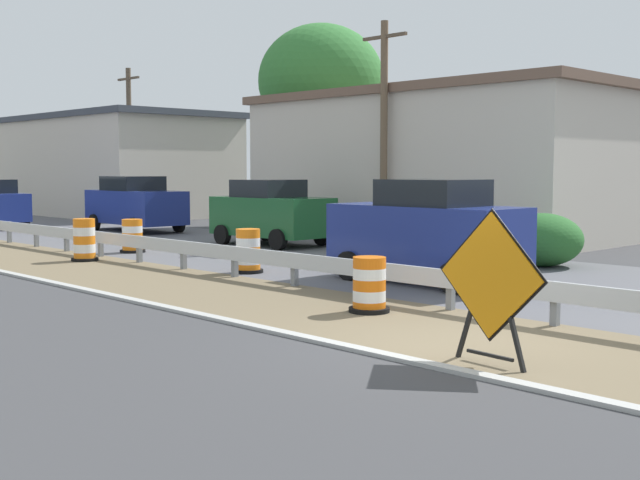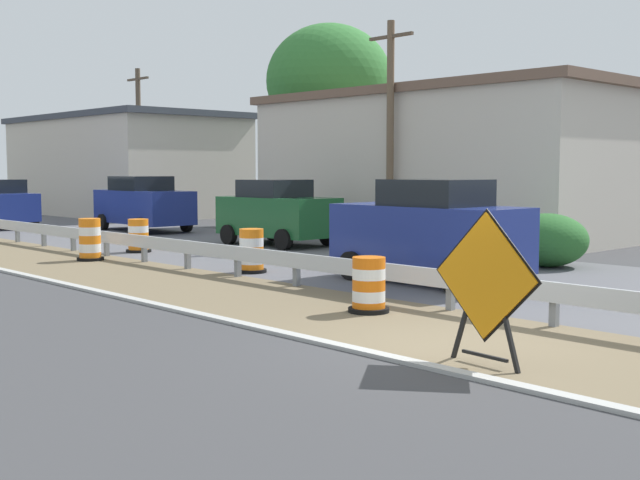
% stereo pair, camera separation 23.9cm
% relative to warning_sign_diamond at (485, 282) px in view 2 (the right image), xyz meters
% --- Properties ---
extents(ground_plane, '(160.00, 160.00, 0.00)m').
position_rel_warning_sign_diamond_xyz_m(ground_plane, '(0.68, 0.85, -1.06)').
color(ground_plane, '#3D3D3F').
extents(median_dirt_strip, '(3.57, 120.00, 0.01)m').
position_rel_warning_sign_diamond_xyz_m(median_dirt_strip, '(1.27, 0.85, -1.05)').
color(median_dirt_strip, '#706047').
rests_on(median_dirt_strip, ground).
extents(curb_near_edge, '(0.20, 120.00, 0.11)m').
position_rel_warning_sign_diamond_xyz_m(curb_near_edge, '(-0.62, 0.85, -1.05)').
color(curb_near_edge, '#ADADA8').
rests_on(curb_near_edge, ground).
extents(guardrail_median, '(0.18, 50.24, 0.71)m').
position_rel_warning_sign_diamond_xyz_m(guardrail_median, '(2.82, 4.75, -0.54)').
color(guardrail_median, silver).
rests_on(guardrail_median, ground).
extents(warning_sign_diamond, '(0.18, 1.67, 1.97)m').
position_rel_warning_sign_diamond_xyz_m(warning_sign_diamond, '(0.00, 0.00, 0.00)').
color(warning_sign_diamond, black).
rests_on(warning_sign_diamond, ground).
extents(traffic_barrel_nearest, '(0.71, 0.71, 0.95)m').
position_rel_warning_sign_diamond_xyz_m(traffic_barrel_nearest, '(1.71, 3.58, -0.63)').
color(traffic_barrel_nearest, orange).
rests_on(traffic_barrel_nearest, ground).
extents(traffic_barrel_close, '(0.71, 0.71, 1.04)m').
position_rel_warning_sign_diamond_xyz_m(traffic_barrel_close, '(3.58, 9.14, -0.59)').
color(traffic_barrel_close, orange).
rests_on(traffic_barrel_close, ground).
extents(traffic_barrel_mid, '(0.71, 0.71, 1.13)m').
position_rel_warning_sign_diamond_xyz_m(traffic_barrel_mid, '(2.03, 14.11, -0.54)').
color(traffic_barrel_mid, orange).
rests_on(traffic_barrel_mid, ground).
extents(traffic_barrel_far, '(0.74, 0.74, 0.98)m').
position_rel_warning_sign_diamond_xyz_m(traffic_barrel_far, '(4.11, 15.13, -0.62)').
color(traffic_barrel_far, orange).
rests_on(traffic_barrel_far, ground).
extents(car_lead_near_lane, '(2.03, 4.32, 2.23)m').
position_rel_warning_sign_diamond_xyz_m(car_lead_near_lane, '(5.25, 5.13, 0.06)').
color(car_lead_near_lane, navy).
rests_on(car_lead_near_lane, ground).
extents(car_trailing_near_lane, '(2.24, 4.07, 2.11)m').
position_rel_warning_sign_diamond_xyz_m(car_trailing_near_lane, '(8.56, 14.05, -0.00)').
color(car_trailing_near_lane, '#195128').
rests_on(car_trailing_near_lane, ground).
extents(car_mid_far_lane, '(2.30, 4.87, 2.16)m').
position_rel_warning_sign_diamond_xyz_m(car_mid_far_lane, '(8.55, 22.22, 0.03)').
color(car_mid_far_lane, navy).
rests_on(car_mid_far_lane, ground).
extents(roadside_shop_near, '(8.12, 13.65, 5.23)m').
position_rel_warning_sign_diamond_xyz_m(roadside_shop_near, '(15.67, 12.44, 1.57)').
color(roadside_shop_near, beige).
rests_on(roadside_shop_near, ground).
extents(roadside_shop_far, '(7.60, 13.95, 5.27)m').
position_rel_warning_sign_diamond_xyz_m(roadside_shop_far, '(14.14, 33.33, 1.59)').
color(roadside_shop_far, beige).
rests_on(roadside_shop_far, ground).
extents(utility_pole_near, '(0.24, 1.80, 7.19)m').
position_rel_warning_sign_diamond_xyz_m(utility_pole_near, '(11.49, 11.84, 2.69)').
color(utility_pole_near, brown).
rests_on(utility_pole_near, ground).
extents(utility_pole_mid, '(0.24, 1.80, 7.28)m').
position_rel_warning_sign_diamond_xyz_m(utility_pole_mid, '(12.52, 29.09, 2.74)').
color(utility_pole_mid, brown).
rests_on(utility_pole_mid, ground).
extents(bush_roadside, '(2.02, 2.02, 1.34)m').
position_rel_warning_sign_diamond_xyz_m(bush_roadside, '(9.70, 4.95, -0.38)').
color(bush_roadside, '#286028').
rests_on(bush_roadside, ground).
extents(tree_roadside, '(5.37, 5.37, 8.60)m').
position_rel_warning_sign_diamond_xyz_m(tree_roadside, '(16.01, 19.37, 5.11)').
color(tree_roadside, '#4C3D2D').
rests_on(tree_roadside, ground).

